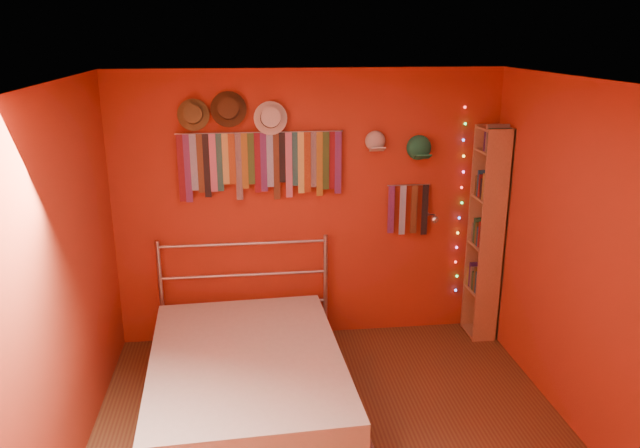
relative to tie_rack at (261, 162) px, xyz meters
name	(u,v)px	position (x,y,z in m)	size (l,w,h in m)	color
ground	(336,445)	(0.43, -1.69, -1.71)	(3.50, 3.50, 0.00)	#582F1E
back_wall	(309,208)	(0.43, 0.06, -0.46)	(3.50, 0.02, 2.50)	maroon
right_wall	(592,269)	(2.18, -1.69, -0.46)	(0.02, 3.50, 2.50)	maroon
left_wall	(56,294)	(-1.32, -1.69, -0.46)	(0.02, 3.50, 2.50)	maroon
ceiling	(339,84)	(0.43, -1.69, 0.79)	(3.50, 3.50, 0.02)	white
tie_rack	(261,162)	(0.00, 0.00, 0.00)	(1.45, 0.03, 0.60)	#B5B5BA
small_tie_rack	(408,208)	(1.35, 0.00, -0.47)	(0.40, 0.03, 0.49)	#B5B5BA
fedora_olive	(193,114)	(-0.56, -0.03, 0.42)	(0.27, 0.15, 0.27)	brown
fedora_brown	(228,109)	(-0.26, -0.03, 0.47)	(0.30, 0.17, 0.30)	#412C17
fedora_white	(271,118)	(0.09, -0.03, 0.39)	(0.29, 0.16, 0.29)	silver
cap_white	(375,141)	(1.02, 0.01, 0.16)	(0.18, 0.23, 0.18)	silver
cap_green	(419,148)	(1.42, 0.01, 0.09)	(0.20, 0.25, 0.20)	#1A7851
fairy_lights	(460,203)	(1.85, 0.02, -0.44)	(0.06, 0.02, 1.79)	#FF3333
reading_lamp	(434,218)	(1.54, -0.16, -0.53)	(0.07, 0.29, 0.08)	#B5B5BA
bookshelf	(490,233)	(2.09, -0.16, -0.69)	(0.25, 0.34, 2.00)	#976744
bed	(247,378)	(-0.18, -1.10, -1.47)	(1.63, 2.14, 1.02)	#B5B5BA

